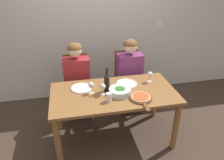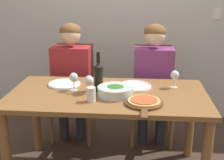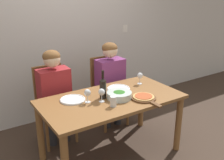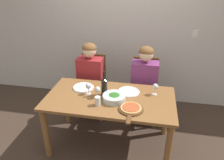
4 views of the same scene
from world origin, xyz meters
The scene contains 16 objects.
ground_plane centered at (0.00, 0.00, 0.00)m, with size 40.00×40.00×0.00m, color #3D2D23.
back_wall centered at (0.00, 1.31, 1.35)m, with size 10.00×0.06×2.70m.
dining_table centered at (0.00, 0.00, 0.63)m, with size 1.58×0.83×0.74m.
chair_left centered at (-0.43, 0.73, 0.51)m, with size 0.42×0.42×0.97m.
chair_right centered at (0.39, 0.73, 0.51)m, with size 0.42×0.42×0.97m.
person_woman centered at (-0.43, 0.61, 0.73)m, with size 0.47×0.51×1.21m.
person_man centered at (0.39, 0.61, 0.73)m, with size 0.47×0.51×1.21m.
wine_bottle centered at (-0.08, 0.05, 0.86)m, with size 0.07×0.07×0.32m.
broccoli_bowl centered at (0.06, -0.06, 0.78)m, with size 0.28×0.28×0.08m.
dinner_plate_left centered at (-0.39, 0.17, 0.75)m, with size 0.28×0.28×0.02m.
dinner_plate_right centered at (0.21, 0.17, 0.75)m, with size 0.28×0.28×0.02m.
pizza_on_board centered at (0.28, -0.22, 0.75)m, with size 0.28×0.42×0.04m.
wine_glass_left centered at (-0.28, 0.03, 0.84)m, with size 0.07×0.07×0.15m.
wine_glass_right centered at (0.54, 0.17, 0.84)m, with size 0.07×0.07×0.15m.
wine_glass_centre centered at (-0.14, -0.03, 0.84)m, with size 0.07×0.07×0.15m.
water_tumbler centered at (-0.10, -0.20, 0.79)m, with size 0.07×0.07×0.11m.
Camera 1 is at (-0.51, -2.32, 2.15)m, focal length 35.00 mm.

